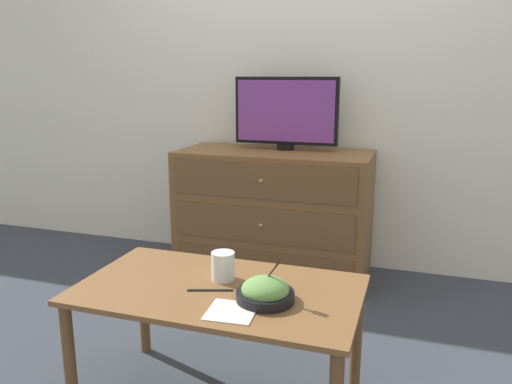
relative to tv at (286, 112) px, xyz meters
The scene contains 9 objects.
ground_plane 1.06m from the tv, 64.63° to the left, with size 12.00×12.00×0.00m, color #383D47.
wall_back 0.37m from the tv, 67.04° to the left, with size 12.00×0.05×2.60m.
dresser 0.64m from the tv, 118.33° to the right, with size 1.19×0.55×0.80m.
tv is the anchor object (origin of this frame).
coffee_table 1.57m from the tv, 84.62° to the right, with size 1.03×0.58×0.49m.
takeout_bowl 1.61m from the tv, 77.49° to the right, with size 0.20×0.20×0.16m.
drink_cup 1.46m from the tv, 84.80° to the right, with size 0.09×0.09×0.11m.
napkin 1.71m from the tv, 81.14° to the right, with size 0.17×0.17×0.00m.
knife 1.58m from the tv, 85.42° to the right, with size 0.16×0.06×0.01m.
Camera 1 is at (0.70, -3.22, 1.25)m, focal length 35.00 mm.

